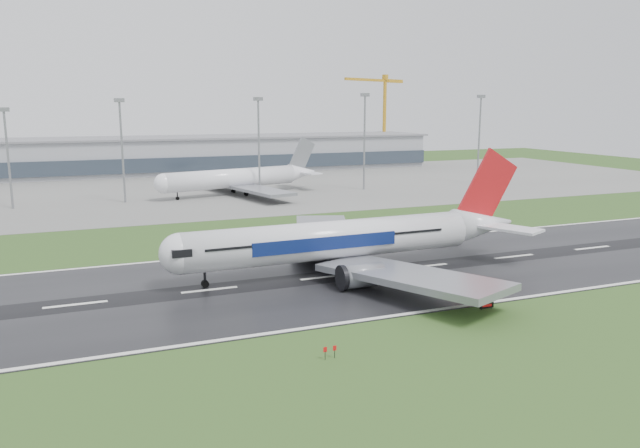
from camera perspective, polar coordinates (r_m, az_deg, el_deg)
name	(u,v)px	position (r m, az deg, el deg)	size (l,w,h in m)	color
ground	(325,278)	(105.20, 0.47, -5.05)	(520.00, 520.00, 0.00)	#28481A
runway	(325,277)	(105.19, 0.47, -5.02)	(400.00, 45.00, 0.10)	black
apron	(194,188)	(223.85, -11.70, 3.27)	(400.00, 130.00, 0.08)	slate
terminal	(169,156)	(282.08, -13.92, 6.24)	(240.00, 36.00, 15.00)	gray
main_airliner	(356,215)	(107.43, 3.37, 0.85)	(68.29, 65.04, 20.16)	silver
parked_airliner	(238,168)	(204.84, -7.71, 5.23)	(60.72, 56.54, 17.80)	white
tower_crane	(384,119)	(331.54, 6.05, 9.78)	(46.14, 2.52, 45.45)	#C2891C
runway_sign	(487,306)	(92.42, 15.32, -7.39)	(2.30, 0.26, 1.04)	black
floodmast_1	(8,161)	(195.13, -27.13, 5.27)	(0.64, 0.64, 27.58)	gray
floodmast_2	(122,153)	(194.57, -18.01, 6.32)	(0.64, 0.64, 30.25)	gray
floodmast_3	(259,149)	(201.90, -5.73, 7.02)	(0.64, 0.64, 30.83)	gray
floodmast_4	(364,144)	(215.53, 4.17, 7.50)	(0.64, 0.64, 32.38)	gray
floodmast_5	(479,141)	(240.42, 14.66, 7.50)	(0.64, 0.64, 32.14)	gray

